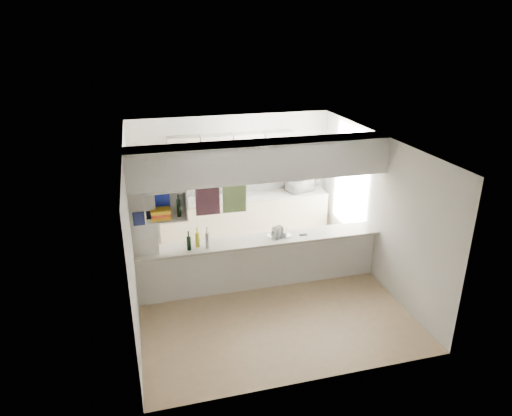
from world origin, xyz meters
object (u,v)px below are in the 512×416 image
object	(u,v)px
microwave	(300,185)
wine_bottles	(198,241)
dish_rack	(279,232)
bowl	(298,177)

from	to	relation	value
microwave	wine_bottles	bearing A→B (deg)	25.56
dish_rack	bowl	bearing A→B (deg)	45.60
bowl	dish_rack	distance (m)	2.35
bowl	wine_bottles	world-z (taller)	wine_bottles
microwave	bowl	bearing A→B (deg)	-12.32
bowl	microwave	bearing A→B (deg)	2.92
dish_rack	wine_bottles	world-z (taller)	wine_bottles
microwave	dish_rack	size ratio (longest dim) A/B	1.17
wine_bottles	microwave	bearing A→B (deg)	40.79
dish_rack	microwave	bearing A→B (deg)	44.61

